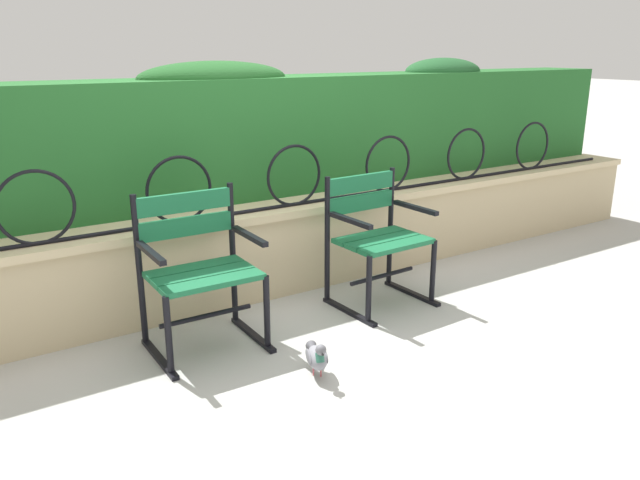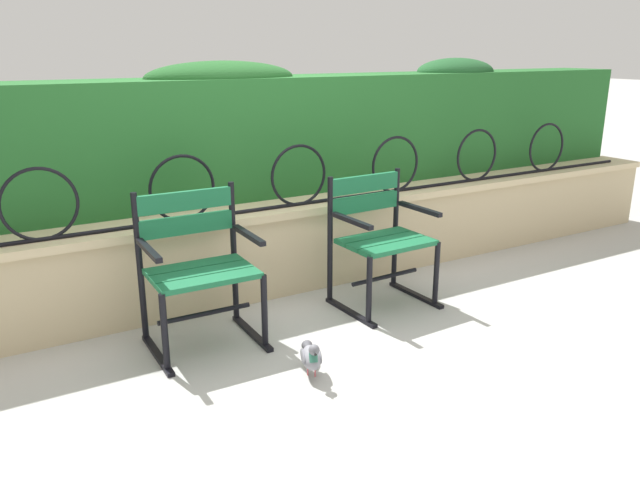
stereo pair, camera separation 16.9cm
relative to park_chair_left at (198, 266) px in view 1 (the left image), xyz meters
name	(u,v)px [view 1 (the left image)]	position (x,y,z in m)	size (l,w,h in m)	color
ground_plane	(324,328)	(0.70, -0.22, -0.47)	(60.00, 60.00, 0.00)	#ADADA8
stone_wall	(265,249)	(0.70, 0.52, -0.16)	(7.61, 0.41, 0.60)	#C6B289
iron_arch_fence	(244,186)	(0.52, 0.45, 0.32)	(7.06, 0.02, 0.42)	black
hedge_row	(232,133)	(0.69, 0.97, 0.58)	(7.46, 0.53, 0.95)	#236028
park_chair_left	(198,266)	(0.00, 0.00, 0.00)	(0.61, 0.53, 0.88)	#19663D
park_chair_right	(376,235)	(1.22, -0.04, -0.01)	(0.61, 0.54, 0.85)	#19663D
pigeon_near_chairs	(317,356)	(0.35, -0.68, -0.36)	(0.16, 0.28, 0.22)	gray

